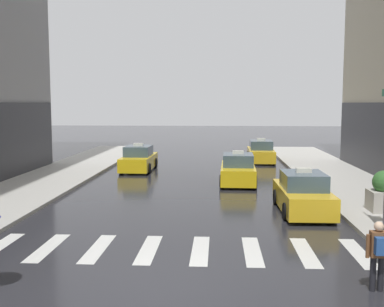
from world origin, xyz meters
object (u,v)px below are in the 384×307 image
object	(u,v)px
taxi_second	(238,170)
pedestrian_with_backpack	(378,251)
taxi_third	(139,160)
taxi_fourth	(261,152)
planter_near_corner	(384,193)
taxi_lead	(303,194)

from	to	relation	value
taxi_second	pedestrian_with_backpack	size ratio (longest dim) A/B	2.78
taxi_third	taxi_fourth	xyz separation A→B (m)	(8.29, 4.83, 0.00)
taxi_fourth	planter_near_corner	xyz separation A→B (m)	(3.33, -16.20, 0.15)
planter_near_corner	taxi_lead	bearing A→B (deg)	175.71
taxi_second	taxi_fourth	xyz separation A→B (m)	(2.07, 9.29, 0.00)
taxi_third	taxi_fourth	world-z (taller)	same
pedestrian_with_backpack	taxi_fourth	bearing A→B (deg)	91.34
taxi_lead	planter_near_corner	distance (m)	3.10
taxi_third	pedestrian_with_backpack	distance (m)	21.00
taxi_third	taxi_lead	bearing A→B (deg)	-52.53
taxi_fourth	taxi_second	bearing A→B (deg)	-102.54
taxi_fourth	pedestrian_with_backpack	world-z (taller)	taxi_fourth
taxi_lead	taxi_second	size ratio (longest dim) A/B	1.00
taxi_second	pedestrian_with_backpack	xyz separation A→B (m)	(2.63, -14.59, 0.25)
taxi_third	taxi_fourth	size ratio (longest dim) A/B	1.00
taxi_lead	taxi_second	bearing A→B (deg)	109.09
taxi_third	planter_near_corner	world-z (taller)	taxi_third
taxi_third	pedestrian_with_backpack	xyz separation A→B (m)	(8.85, -19.04, 0.25)
taxi_second	taxi_third	xyz separation A→B (m)	(-6.23, 4.46, 0.00)
taxi_fourth	planter_near_corner	bearing A→B (deg)	-78.38
planter_near_corner	taxi_second	bearing A→B (deg)	127.99
taxi_second	planter_near_corner	distance (m)	8.77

